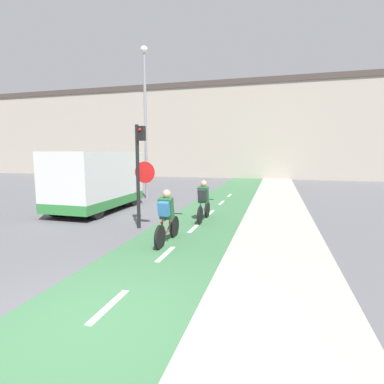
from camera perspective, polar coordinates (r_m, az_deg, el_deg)
name	(u,v)px	position (r m, az deg, el deg)	size (l,w,h in m)	color
ground_plane	(90,325)	(4.80, -18.89, -22.86)	(120.00, 120.00, 0.00)	#5B5B60
bike_lane	(90,324)	(4.79, -18.85, -22.72)	(2.70, 60.00, 0.02)	#3D7047
sidewalk_strip	(280,357)	(4.12, 16.35, -27.90)	(2.40, 60.00, 0.05)	#A8A399
building_row_background	(251,131)	(30.35, 11.25, 11.32)	(60.00, 5.20, 8.89)	#B2A899
traffic_light_pole	(140,165)	(9.44, -9.87, 5.07)	(0.67, 0.25, 3.24)	black
street_lamp_far	(145,109)	(15.71, -8.91, 15.38)	(0.36, 0.36, 7.55)	gray
cyclist_near	(167,218)	(7.90, -4.86, -4.88)	(0.46, 1.72, 1.44)	black
cyclist_far	(203,202)	(10.41, 2.19, -1.83)	(0.46, 1.70, 1.44)	black
van	(97,182)	(12.88, -17.67, 1.86)	(2.03, 4.42, 2.43)	silver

